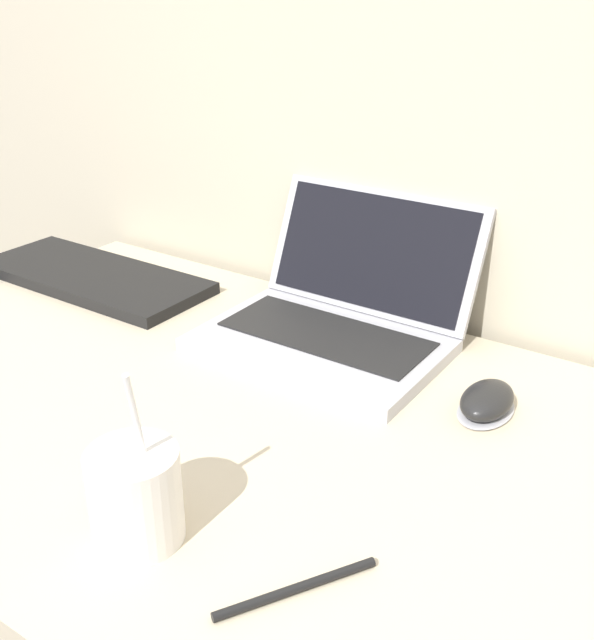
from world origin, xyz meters
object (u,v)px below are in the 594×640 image
at_px(computer_mouse, 487,401).
at_px(pen, 296,588).
at_px(laptop, 338,313).
at_px(external_keyboard, 93,277).
at_px(drink_cup, 135,494).

height_order(computer_mouse, pen, computer_mouse).
distance_m(laptop, pen, 0.51).
height_order(laptop, external_keyboard, laptop).
bearing_deg(computer_mouse, laptop, 164.95).
xyz_separation_m(drink_cup, computer_mouse, (0.20, 0.41, -0.04)).
height_order(computer_mouse, external_keyboard, computer_mouse).
height_order(drink_cup, external_keyboard, drink_cup).
distance_m(external_keyboard, pen, 0.81).
relative_size(laptop, external_keyboard, 0.80).
xyz_separation_m(laptop, pen, (0.23, -0.45, -0.04)).
xyz_separation_m(laptop, external_keyboard, (-0.47, -0.05, -0.03)).
bearing_deg(drink_cup, external_keyboard, 141.73).
bearing_deg(computer_mouse, external_keyboard, 178.60).
bearing_deg(external_keyboard, computer_mouse, -1.40).
relative_size(drink_cup, computer_mouse, 1.91).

